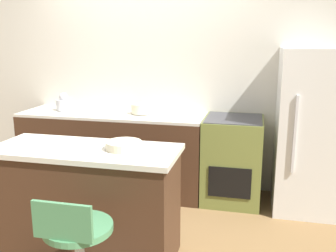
# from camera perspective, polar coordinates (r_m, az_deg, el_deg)

# --- Properties ---
(ground_plane) EXTENTS (14.00, 14.00, 0.00)m
(ground_plane) POSITION_cam_1_polar(r_m,az_deg,el_deg) (4.13, -5.76, -11.51)
(ground_plane) COLOR brown
(wall_back) EXTENTS (8.00, 0.06, 2.60)m
(wall_back) POSITION_cam_1_polar(r_m,az_deg,el_deg) (4.44, -3.19, 7.72)
(wall_back) COLOR beige
(wall_back) RESTS_ON ground_plane
(back_counter) EXTENTS (2.09, 0.65, 0.91)m
(back_counter) POSITION_cam_1_polar(r_m,az_deg,el_deg) (4.37, -8.32, -3.83)
(back_counter) COLOR #422819
(back_counter) RESTS_ON ground_plane
(kitchen_island) EXTENTS (1.45, 0.60, 0.90)m
(kitchen_island) POSITION_cam_1_polar(r_m,az_deg,el_deg) (3.09, -12.18, -11.29)
(kitchen_island) COLOR #422819
(kitchen_island) RESTS_ON ground_plane
(oven_range) EXTENTS (0.61, 0.66, 0.91)m
(oven_range) POSITION_cam_1_polar(r_m,az_deg,el_deg) (4.08, 9.77, -5.06)
(oven_range) COLOR olive
(oven_range) RESTS_ON ground_plane
(refrigerator) EXTENTS (0.65, 0.72, 1.63)m
(refrigerator) POSITION_cam_1_polar(r_m,az_deg,el_deg) (4.00, 20.82, -0.74)
(refrigerator) COLOR silver
(refrigerator) RESTS_ON ground_plane
(kettle) EXTENTS (0.18, 0.18, 0.20)m
(kettle) POSITION_cam_1_polar(r_m,az_deg,el_deg) (4.52, -15.57, 3.38)
(kettle) COLOR silver
(kettle) RESTS_ON back_counter
(mixing_bowl) EXTENTS (0.22, 0.22, 0.11)m
(mixing_bowl) POSITION_cam_1_polar(r_m,az_deg,el_deg) (4.16, -4.13, 2.67)
(mixing_bowl) COLOR beige
(mixing_bowl) RESTS_ON back_counter
(fruit_bowl) EXTENTS (0.27, 0.27, 0.06)m
(fruit_bowl) POSITION_cam_1_polar(r_m,az_deg,el_deg) (2.84, -6.75, -2.94)
(fruit_bowl) COLOR beige
(fruit_bowl) RESTS_ON kitchen_island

